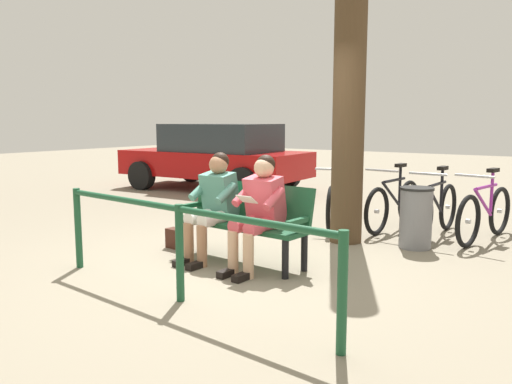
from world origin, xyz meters
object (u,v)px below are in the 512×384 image
Objects in this scene: parked_car at (217,155)px; person_companion at (214,201)px; litter_bin at (416,218)px; person_reading at (259,207)px; bicycle_blue at (485,214)px; bicycle_purple at (436,210)px; tree_trunk at (349,83)px; bicycle_red at (335,202)px; bench at (245,216)px; handbag at (178,239)px; bicycle_orange at (394,204)px.

person_companion is at bearing 125.69° from parked_car.
person_companion is at bearing 46.56° from litter_bin.
person_reading is 6.31m from parked_car.
person_reading is 0.72× the size of bicycle_blue.
tree_trunk is at bearing -38.99° from bicycle_purple.
person_reading reaches higher than bicycle_red.
person_companion is at bearing 27.23° from bench.
person_reading is at bearing -11.55° from bicycle_red.
bicycle_purple reaches higher than handbag.
bicycle_purple is (-1.74, -2.59, -0.30)m from person_companion.
person_companion is 5.86m from parked_car.
bicycle_orange is at bearing 155.60° from parked_car.
litter_bin is at bearing -145.05° from handbag.
tree_trunk is at bearing -93.54° from person_reading.
person_reading is at bearing -19.72° from bicycle_purple.
bicycle_blue is (-3.01, -2.53, 0.24)m from handbag.
bicycle_red is 4.51m from parked_car.
person_reading is 1.44m from handbag.
parked_car reaches higher than bicycle_blue.
bicycle_red reaches higher than litter_bin.
bench is 1.36× the size of person_companion.
bench is at bearing -18.55° from bicycle_red.
bench is at bearing 70.10° from tree_trunk.
person_companion is 0.71× the size of bicycle_purple.
parked_car is at bearing -107.59° from bicycle_purple.
bicycle_red reaches higher than handbag.
bicycle_blue is (-1.69, -2.71, -0.31)m from person_reading.
bicycle_purple is at bearing -134.52° from handbag.
person_reading and person_companion have the same top height.
bicycle_blue is at bearing 94.26° from bicycle_orange.
litter_bin is at bearing -167.88° from tree_trunk.
person_companion is 0.72× the size of bicycle_orange.
person_reading is 2.54m from bicycle_red.
person_companion is at bearing 61.88° from tree_trunk.
bicycle_orange is at bearing -102.66° from tree_trunk.
litter_bin is 1.08m from bicycle_orange.
bench is 3.22m from bicycle_blue.
bicycle_orange is at bearing -102.70° from bench.
litter_bin is 0.45× the size of bicycle_purple.
bicycle_orange is at bearing -56.70° from litter_bin.
bicycle_orange reaches higher than bench.
bicycle_blue is 0.99× the size of bicycle_orange.
person_reading is (-0.31, 0.19, 0.16)m from bench.
parked_car is at bearing -43.17° from person_reading.
person_reading is at bearing -3.54° from bicycle_orange.
bicycle_blue is (-0.63, -0.86, -0.02)m from litter_bin.
handbag is 0.18× the size of bicycle_orange.
bench is at bearing -152.77° from person_companion.
parked_car is at bearing -44.13° from bench.
person_reading reaches higher than bicycle_purple.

